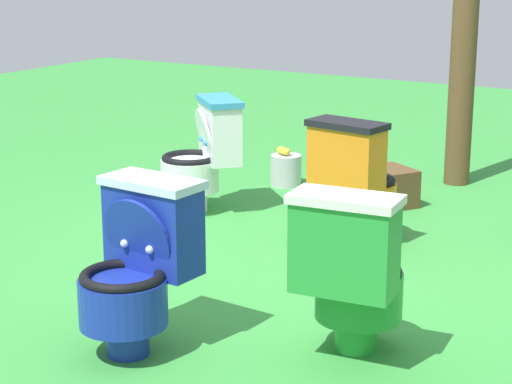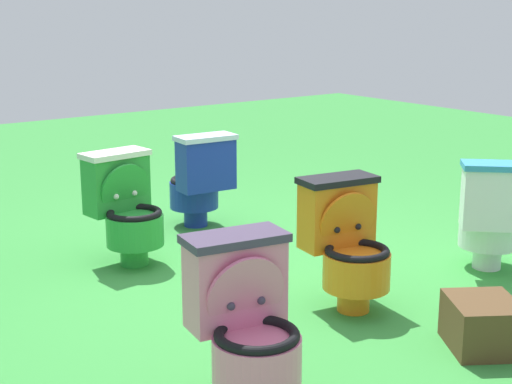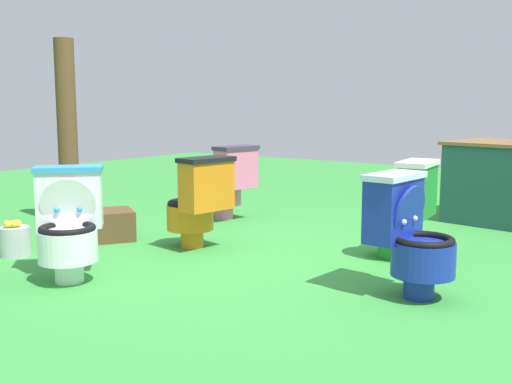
% 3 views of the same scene
% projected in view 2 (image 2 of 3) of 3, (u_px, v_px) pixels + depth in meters
% --- Properties ---
extents(ground, '(14.00, 14.00, 0.00)m').
position_uv_depth(ground, '(267.00, 269.00, 4.94)').
color(ground, green).
extents(toilet_green, '(0.53, 0.45, 0.73)m').
position_uv_depth(toilet_green, '(126.00, 207.00, 4.99)').
color(toilet_green, green).
rests_on(toilet_green, ground).
extents(toilet_orange, '(0.55, 0.47, 0.73)m').
position_uv_depth(toilet_orange, '(347.00, 242.00, 4.25)').
color(toilet_orange, orange).
rests_on(toilet_orange, ground).
extents(toilet_pink, '(0.55, 0.48, 0.73)m').
position_uv_depth(toilet_pink, '(247.00, 322.00, 3.20)').
color(toilet_pink, pink).
rests_on(toilet_pink, ground).
extents(toilet_white, '(0.63, 0.63, 0.73)m').
position_uv_depth(toilet_white, '(492.00, 215.00, 4.81)').
color(toilet_white, white).
rests_on(toilet_white, ground).
extents(toilet_blue, '(0.52, 0.45, 0.73)m').
position_uv_depth(toilet_blue, '(199.00, 180.00, 5.75)').
color(toilet_blue, '#192D9E').
rests_on(toilet_blue, ground).
extents(small_crate, '(0.49, 0.47, 0.25)m').
position_uv_depth(small_crate, '(482.00, 324.00, 3.79)').
color(small_crate, brown).
rests_on(small_crate, ground).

